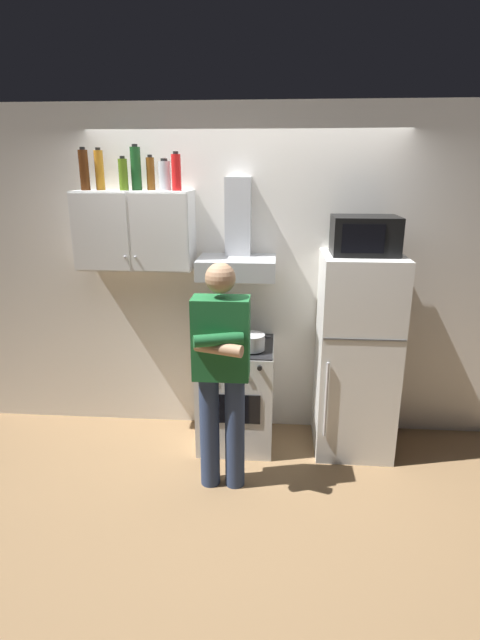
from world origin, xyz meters
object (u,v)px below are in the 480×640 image
(upper_cabinet, at_px, (135,230))
(bottle_olive_oil, at_px, (123,174))
(stove_oven, at_px, (236,394))
(bottle_wine_green, at_px, (136,168))
(person_standing, at_px, (221,370))
(bottle_beer_brown, at_px, (151,174))
(bottle_rum_dark, at_px, (84,170))
(cooking_pot, at_px, (252,342))
(range_hood, at_px, (237,251))
(microwave, at_px, (365,235))
(bottle_soda_red, at_px, (176,172))
(refrigerator, at_px, (356,355))
(bottle_canister_steel, at_px, (165,175))
(bottle_liquor_amber, at_px, (99,170))

(upper_cabinet, xyz_separation_m, bottle_olive_oil, (-0.06, -0.01, 0.42))
(stove_oven, bearing_deg, bottle_wine_green, 169.10)
(person_standing, xyz_separation_m, bottle_beer_brown, (-0.61, 0.77, 1.27))
(bottle_beer_brown, distance_m, bottle_rum_dark, 0.50)
(upper_cabinet, xyz_separation_m, cooking_pot, (0.93, -0.24, -0.82))
(range_hood, distance_m, microwave, 0.97)
(bottle_soda_red, xyz_separation_m, bottle_wine_green, (-0.32, 0.04, 0.03))
(refrigerator, xyz_separation_m, bottle_canister_steel, (-1.50, 0.15, 1.36))
(range_hood, distance_m, bottle_canister_steel, 0.79)
(person_standing, xyz_separation_m, bottle_soda_red, (-0.40, 0.71, 1.28))
(stove_oven, bearing_deg, bottle_canister_steel, 164.95)
(microwave, bearing_deg, bottle_wine_green, 175.69)
(upper_cabinet, xyz_separation_m, bottle_beer_brown, (0.14, 0.04, 0.42))
(bottle_olive_oil, xyz_separation_m, bottle_beer_brown, (0.20, 0.05, 0.00))
(bottle_rum_dark, bearing_deg, bottle_liquor_amber, 20.56)
(stove_oven, xyz_separation_m, cooking_pot, (0.13, -0.12, 0.50))
(upper_cabinet, height_order, bottle_olive_oil, bottle_olive_oil)
(cooking_pot, bearing_deg, bottle_soda_red, 159.08)
(stove_oven, relative_size, microwave, 1.82)
(bottle_wine_green, bearing_deg, stove_oven, -10.90)
(cooking_pot, distance_m, bottle_canister_steel, 1.43)
(bottle_soda_red, bearing_deg, bottle_liquor_amber, 175.75)
(refrigerator, bearing_deg, upper_cabinet, 175.93)
(stove_oven, bearing_deg, upper_cabinet, 171.10)
(bottle_beer_brown, relative_size, bottle_canister_steel, 1.12)
(refrigerator, height_order, bottle_beer_brown, bottle_beer_brown)
(stove_oven, distance_m, refrigerator, 1.02)
(person_standing, xyz_separation_m, cooking_pot, (0.18, 0.49, 0.03))
(refrigerator, relative_size, cooking_pot, 5.27)
(bottle_soda_red, xyz_separation_m, bottle_liquor_amber, (-0.60, 0.04, 0.01))
(person_standing, height_order, bottle_soda_red, bottle_soda_red)
(bottle_liquor_amber, distance_m, bottle_canister_steel, 0.50)
(upper_cabinet, height_order, refrigerator, upper_cabinet)
(bottle_rum_dark, bearing_deg, stove_oven, -5.40)
(upper_cabinet, distance_m, bottle_canister_steel, 0.48)
(range_hood, height_order, bottle_soda_red, bottle_soda_red)
(bottle_wine_green, bearing_deg, bottle_liquor_amber, 179.94)
(bottle_rum_dark, bearing_deg, bottle_beer_brown, 5.85)
(bottle_soda_red, distance_m, bottle_olive_oil, 0.41)
(refrigerator, bearing_deg, bottle_beer_brown, 174.34)
(bottle_beer_brown, bearing_deg, bottle_rum_dark, -174.15)
(upper_cabinet, bearing_deg, refrigerator, -4.07)
(stove_oven, height_order, bottle_beer_brown, bottle_beer_brown)
(bottle_soda_red, relative_size, bottle_liquor_amber, 0.90)
(cooking_pot, distance_m, bottle_olive_oil, 1.60)
(bottle_rum_dark, bearing_deg, bottle_wine_green, 5.71)
(person_standing, relative_size, bottle_olive_oil, 6.57)
(person_standing, bearing_deg, bottle_wine_green, 133.74)
(cooking_pot, height_order, bottle_rum_dark, bottle_rum_dark)
(upper_cabinet, relative_size, refrigerator, 0.56)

